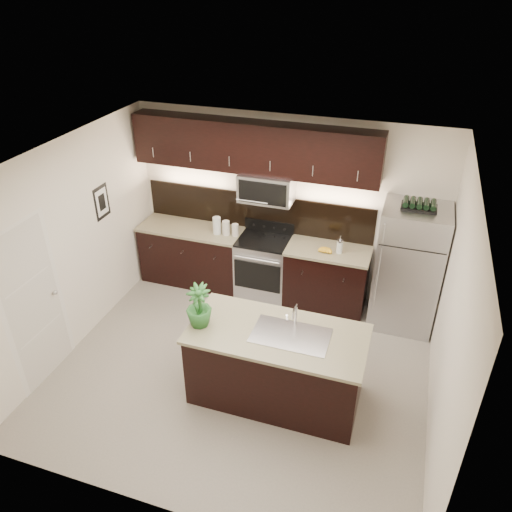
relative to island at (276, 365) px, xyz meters
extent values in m
plane|color=gray|center=(-0.53, 0.30, -0.47)|extent=(4.50, 4.50, 0.00)
cube|color=silver|center=(-0.53, 2.30, 0.88)|extent=(4.50, 0.02, 2.70)
cube|color=silver|center=(-0.53, -1.70, 0.88)|extent=(4.50, 0.02, 2.70)
cube|color=silver|center=(-2.78, 0.30, 0.88)|extent=(0.02, 4.00, 2.70)
cube|color=silver|center=(1.72, 0.30, 0.88)|extent=(0.02, 4.00, 2.70)
cube|color=white|center=(-0.53, 0.30, 2.23)|extent=(4.50, 4.00, 0.02)
cube|color=beige|center=(-2.76, -0.50, 0.54)|extent=(0.04, 0.80, 2.02)
sphere|color=silver|center=(-2.73, -0.18, 0.53)|extent=(0.06, 0.06, 0.06)
cube|color=black|center=(-2.77, 1.05, 1.18)|extent=(0.01, 0.32, 0.46)
cube|color=white|center=(-2.76, 1.05, 1.18)|extent=(0.00, 0.24, 0.36)
cube|color=black|center=(-1.95, 1.99, -0.02)|extent=(1.57, 0.62, 0.90)
cube|color=black|center=(0.18, 1.99, -0.02)|extent=(1.16, 0.62, 0.90)
cube|color=#B2B2B7|center=(-0.78, 1.99, -0.02)|extent=(0.76, 0.62, 0.90)
cube|color=black|center=(-0.78, 1.99, 0.44)|extent=(0.76, 0.60, 0.03)
cube|color=beige|center=(-1.95, 1.99, 0.45)|extent=(1.59, 0.65, 0.04)
cube|color=beige|center=(0.18, 1.99, 0.45)|extent=(1.18, 0.65, 0.04)
cube|color=black|center=(-0.99, 2.28, 0.75)|extent=(3.49, 0.02, 0.56)
cube|color=#B2B2B7|center=(-0.78, 2.10, 1.23)|extent=(0.76, 0.40, 0.40)
cube|color=black|center=(-0.99, 2.13, 1.78)|extent=(3.49, 0.33, 0.70)
cube|color=black|center=(0.00, 0.00, -0.02)|extent=(1.90, 0.90, 0.90)
cube|color=beige|center=(0.00, 0.00, 0.45)|extent=(1.96, 0.96, 0.04)
cube|color=silver|center=(0.15, 0.00, 0.47)|extent=(0.84, 0.50, 0.01)
cylinder|color=silver|center=(0.15, 0.21, 0.59)|extent=(0.03, 0.03, 0.24)
cylinder|color=silver|center=(0.15, 0.14, 0.74)|extent=(0.02, 0.14, 0.02)
cylinder|color=silver|center=(0.15, 0.07, 0.69)|extent=(0.02, 0.02, 0.10)
cube|color=#B2B2B7|center=(1.27, 1.93, 0.41)|extent=(0.85, 0.77, 1.76)
cube|color=black|center=(1.27, 1.93, 1.31)|extent=(0.44, 0.27, 0.03)
cylinder|color=black|center=(1.10, 1.93, 1.36)|extent=(0.07, 0.25, 0.07)
cylinder|color=black|center=(1.19, 1.93, 1.36)|extent=(0.07, 0.25, 0.07)
cylinder|color=black|center=(1.27, 1.93, 1.36)|extent=(0.07, 0.25, 0.07)
cylinder|color=black|center=(1.35, 1.93, 1.36)|extent=(0.07, 0.25, 0.07)
cylinder|color=black|center=(1.44, 1.93, 1.36)|extent=(0.07, 0.25, 0.07)
imported|color=#266026|center=(-0.86, -0.12, 0.72)|extent=(0.33, 0.33, 0.51)
cylinder|color=silver|center=(-1.49, 1.94, 0.60)|extent=(0.12, 0.12, 0.26)
cylinder|color=beige|center=(-1.35, 1.94, 0.58)|extent=(0.11, 0.11, 0.22)
cylinder|color=beige|center=(-1.21, 1.95, 0.56)|extent=(0.10, 0.10, 0.18)
cylinder|color=silver|center=(0.33, 1.94, 0.55)|extent=(0.09, 0.09, 0.17)
cylinder|color=silver|center=(0.33, 1.94, 0.65)|extent=(0.09, 0.09, 0.02)
cylinder|color=silver|center=(0.33, 1.94, 0.69)|extent=(0.01, 0.01, 0.07)
ellipsoid|color=gold|center=(0.09, 1.91, 0.50)|extent=(0.22, 0.17, 0.06)
camera|label=1|loc=(1.11, -4.11, 3.96)|focal=35.00mm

